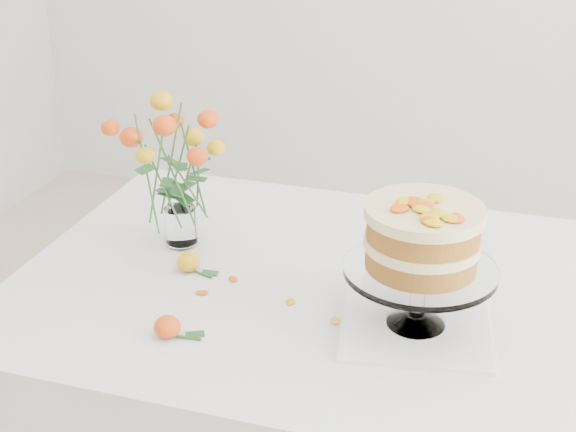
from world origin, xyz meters
name	(u,v)px	position (x,y,z in m)	size (l,w,h in m)	color
table	(360,321)	(0.00, 0.00, 0.67)	(1.43, 0.93, 0.76)	tan
napkin	(415,325)	(0.13, -0.11, 0.76)	(0.27, 0.27, 0.01)	silver
cake_stand	(422,243)	(0.13, -0.11, 0.93)	(0.28, 0.28, 0.25)	white
rose_vase	(177,157)	(-0.43, 0.06, 0.97)	(0.24, 0.24, 0.36)	white
loose_rose_near	(188,262)	(-0.36, -0.04, 0.78)	(0.09, 0.05, 0.04)	yellow
loose_rose_far	(168,327)	(-0.30, -0.28, 0.78)	(0.09, 0.05, 0.04)	red
stray_petal_a	(291,302)	(-0.12, -0.10, 0.76)	(0.03, 0.02, 0.00)	#EAB30E
stray_petal_b	(335,321)	(-0.02, -0.14, 0.76)	(0.03, 0.02, 0.00)	#EAB30E
stray_petal_c	(351,336)	(0.02, -0.18, 0.76)	(0.03, 0.02, 0.00)	#EAB30E
stray_petal_d	(233,279)	(-0.26, -0.05, 0.76)	(0.03, 0.02, 0.00)	#EAB30E
stray_petal_e	(202,293)	(-0.30, -0.12, 0.76)	(0.03, 0.02, 0.00)	#EAB30E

